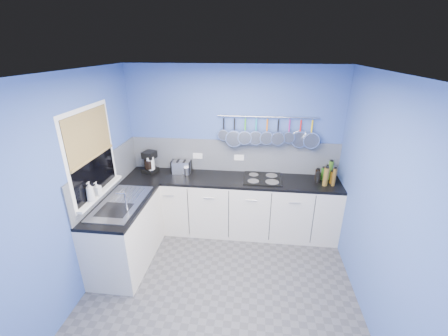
% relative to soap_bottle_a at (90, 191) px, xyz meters
% --- Properties ---
extents(floor, '(3.20, 3.00, 0.02)m').
position_rel_soap_bottle_a_xyz_m(floor, '(1.53, -0.06, -1.18)').
color(floor, '#47474C').
rests_on(floor, ground).
extents(ceiling, '(3.20, 3.00, 0.02)m').
position_rel_soap_bottle_a_xyz_m(ceiling, '(1.53, -0.06, 1.34)').
color(ceiling, white).
rests_on(ceiling, ground).
extents(wall_back, '(3.20, 0.02, 2.50)m').
position_rel_soap_bottle_a_xyz_m(wall_back, '(1.53, 1.45, 0.08)').
color(wall_back, '#3C56A1').
rests_on(wall_back, ground).
extents(wall_front, '(3.20, 0.02, 2.50)m').
position_rel_soap_bottle_a_xyz_m(wall_front, '(1.53, -1.57, 0.08)').
color(wall_front, '#3C56A1').
rests_on(wall_front, ground).
extents(wall_left, '(0.02, 3.00, 2.50)m').
position_rel_soap_bottle_a_xyz_m(wall_left, '(-0.08, -0.06, 0.08)').
color(wall_left, '#3C56A1').
rests_on(wall_left, ground).
extents(wall_right, '(0.02, 3.00, 2.50)m').
position_rel_soap_bottle_a_xyz_m(wall_right, '(3.14, -0.06, 0.08)').
color(wall_right, '#3C56A1').
rests_on(wall_right, ground).
extents(backsplash_back, '(3.20, 0.02, 0.50)m').
position_rel_soap_bottle_a_xyz_m(backsplash_back, '(1.53, 1.42, -0.02)').
color(backsplash_back, gray).
rests_on(backsplash_back, wall_back).
extents(backsplash_left, '(0.02, 1.80, 0.50)m').
position_rel_soap_bottle_a_xyz_m(backsplash_left, '(-0.06, 0.54, -0.02)').
color(backsplash_left, gray).
rests_on(backsplash_left, wall_left).
extents(cabinet_run_back, '(3.20, 0.60, 0.86)m').
position_rel_soap_bottle_a_xyz_m(cabinet_run_back, '(1.53, 1.14, -0.74)').
color(cabinet_run_back, beige).
rests_on(cabinet_run_back, ground).
extents(worktop_back, '(3.20, 0.60, 0.04)m').
position_rel_soap_bottle_a_xyz_m(worktop_back, '(1.53, 1.14, -0.29)').
color(worktop_back, black).
rests_on(worktop_back, cabinet_run_back).
extents(cabinet_run_left, '(0.60, 1.20, 0.86)m').
position_rel_soap_bottle_a_xyz_m(cabinet_run_left, '(0.23, 0.24, -0.74)').
color(cabinet_run_left, beige).
rests_on(cabinet_run_left, ground).
extents(worktop_left, '(0.60, 1.20, 0.04)m').
position_rel_soap_bottle_a_xyz_m(worktop_left, '(0.23, 0.24, -0.29)').
color(worktop_left, black).
rests_on(worktop_left, cabinet_run_left).
extents(window_frame, '(0.01, 1.00, 1.10)m').
position_rel_soap_bottle_a_xyz_m(window_frame, '(-0.05, 0.24, 0.38)').
color(window_frame, white).
rests_on(window_frame, wall_left).
extents(window_glass, '(0.01, 0.90, 1.00)m').
position_rel_soap_bottle_a_xyz_m(window_glass, '(-0.04, 0.24, 0.38)').
color(window_glass, black).
rests_on(window_glass, wall_left).
extents(bamboo_blind, '(0.01, 0.90, 0.55)m').
position_rel_soap_bottle_a_xyz_m(bamboo_blind, '(-0.03, 0.24, 0.61)').
color(bamboo_blind, '#A2894E').
rests_on(bamboo_blind, wall_left).
extents(window_sill, '(0.10, 0.98, 0.03)m').
position_rel_soap_bottle_a_xyz_m(window_sill, '(-0.02, 0.24, -0.13)').
color(window_sill, white).
rests_on(window_sill, wall_left).
extents(sink_unit, '(0.50, 0.95, 0.01)m').
position_rel_soap_bottle_a_xyz_m(sink_unit, '(0.23, 0.24, -0.27)').
color(sink_unit, silver).
rests_on(sink_unit, worktop_left).
extents(mixer_tap, '(0.12, 0.08, 0.26)m').
position_rel_soap_bottle_a_xyz_m(mixer_tap, '(0.39, 0.06, -0.14)').
color(mixer_tap, silver).
rests_on(mixer_tap, worktop_left).
extents(socket_left, '(0.15, 0.01, 0.09)m').
position_rel_soap_bottle_a_xyz_m(socket_left, '(0.98, 1.41, -0.04)').
color(socket_left, white).
rests_on(socket_left, backsplash_back).
extents(socket_right, '(0.15, 0.01, 0.09)m').
position_rel_soap_bottle_a_xyz_m(socket_right, '(1.63, 1.41, -0.04)').
color(socket_right, white).
rests_on(socket_right, backsplash_back).
extents(pot_rail, '(1.45, 0.02, 0.02)m').
position_rel_soap_bottle_a_xyz_m(pot_rail, '(2.03, 1.39, 0.61)').
color(pot_rail, silver).
rests_on(pot_rail, wall_back).
extents(soap_bottle_a, '(0.10, 0.10, 0.24)m').
position_rel_soap_bottle_a_xyz_m(soap_bottle_a, '(0.00, 0.00, 0.00)').
color(soap_bottle_a, white).
rests_on(soap_bottle_a, window_sill).
extents(soap_bottle_b, '(0.09, 0.09, 0.17)m').
position_rel_soap_bottle_a_xyz_m(soap_bottle_b, '(0.00, 0.14, -0.03)').
color(soap_bottle_b, white).
rests_on(soap_bottle_b, window_sill).
extents(paper_towel, '(0.15, 0.15, 0.27)m').
position_rel_soap_bottle_a_xyz_m(paper_towel, '(0.28, 1.20, -0.14)').
color(paper_towel, white).
rests_on(paper_towel, worktop_back).
extents(coffee_maker, '(0.24, 0.25, 0.33)m').
position_rel_soap_bottle_a_xyz_m(coffee_maker, '(0.26, 1.22, -0.10)').
color(coffee_maker, black).
rests_on(coffee_maker, worktop_back).
extents(toaster, '(0.31, 0.21, 0.18)m').
position_rel_soap_bottle_a_xyz_m(toaster, '(0.75, 1.27, -0.18)').
color(toaster, silver).
rests_on(toaster, worktop_back).
extents(canister, '(0.09, 0.09, 0.12)m').
position_rel_soap_bottle_a_xyz_m(canister, '(0.85, 1.19, -0.21)').
color(canister, silver).
rests_on(canister, worktop_back).
extents(hob, '(0.56, 0.49, 0.01)m').
position_rel_soap_bottle_a_xyz_m(hob, '(2.00, 1.17, -0.26)').
color(hob, black).
rests_on(hob, worktop_back).
extents(pan_0, '(0.17, 0.08, 0.36)m').
position_rel_soap_bottle_a_xyz_m(pan_0, '(1.40, 1.38, 0.43)').
color(pan_0, silver).
rests_on(pan_0, pot_rail).
extents(pan_1, '(0.25, 0.12, 0.44)m').
position_rel_soap_bottle_a_xyz_m(pan_1, '(1.55, 1.38, 0.39)').
color(pan_1, silver).
rests_on(pan_1, pot_rail).
extents(pan_2, '(0.21, 0.12, 0.40)m').
position_rel_soap_bottle_a_xyz_m(pan_2, '(1.71, 1.38, 0.41)').
color(pan_2, silver).
rests_on(pan_2, pot_rail).
extents(pan_3, '(0.21, 0.11, 0.40)m').
position_rel_soap_bottle_a_xyz_m(pan_3, '(1.87, 1.38, 0.41)').
color(pan_3, silver).
rests_on(pan_3, pot_rail).
extents(pan_4, '(0.20, 0.11, 0.39)m').
position_rel_soap_bottle_a_xyz_m(pan_4, '(2.03, 1.38, 0.41)').
color(pan_4, silver).
rests_on(pan_4, pot_rail).
extents(pan_5, '(0.20, 0.12, 0.39)m').
position_rel_soap_bottle_a_xyz_m(pan_5, '(2.19, 1.38, 0.41)').
color(pan_5, silver).
rests_on(pan_5, pot_rail).
extents(pan_6, '(0.17, 0.10, 0.36)m').
position_rel_soap_bottle_a_xyz_m(pan_6, '(2.35, 1.38, 0.43)').
color(pan_6, silver).
rests_on(pan_6, pot_rail).
extents(pan_7, '(0.25, 0.05, 0.44)m').
position_rel_soap_bottle_a_xyz_m(pan_7, '(2.51, 1.38, 0.39)').
color(pan_7, silver).
rests_on(pan_7, pot_rail).
extents(pan_8, '(0.24, 0.10, 0.43)m').
position_rel_soap_bottle_a_xyz_m(pan_8, '(2.67, 1.38, 0.40)').
color(pan_8, silver).
rests_on(pan_8, pot_rail).
extents(condiment_0, '(0.07, 0.07, 0.28)m').
position_rel_soap_bottle_a_xyz_m(condiment_0, '(2.98, 1.27, -0.13)').
color(condiment_0, '#3F721E').
rests_on(condiment_0, worktop_back).
extents(condiment_1, '(0.05, 0.05, 0.19)m').
position_rel_soap_bottle_a_xyz_m(condiment_1, '(2.87, 1.24, -0.18)').
color(condiment_1, '#265919').
rests_on(condiment_1, worktop_back).
extents(condiment_2, '(0.07, 0.07, 0.15)m').
position_rel_soap_bottle_a_xyz_m(condiment_2, '(2.80, 1.25, -0.19)').
color(condiment_2, black).
rests_on(condiment_2, worktop_back).
extents(condiment_3, '(0.07, 0.07, 0.17)m').
position_rel_soap_bottle_a_xyz_m(condiment_3, '(2.98, 1.14, -0.18)').
color(condiment_3, '#8C5914').
rests_on(condiment_3, worktop_back).
extents(condiment_4, '(0.05, 0.05, 0.26)m').
position_rel_soap_bottle_a_xyz_m(condiment_4, '(2.90, 1.14, -0.14)').
color(condiment_4, olive).
rests_on(condiment_4, worktop_back).
extents(condiment_5, '(0.07, 0.07, 0.14)m').
position_rel_soap_bottle_a_xyz_m(condiment_5, '(2.79, 1.16, -0.20)').
color(condiment_5, black).
rests_on(condiment_5, worktop_back).
extents(condiment_6, '(0.05, 0.05, 0.26)m').
position_rel_soap_bottle_a_xyz_m(condiment_6, '(2.99, 1.05, -0.14)').
color(condiment_6, brown).
rests_on(condiment_6, worktop_back).
extents(condiment_7, '(0.07, 0.07, 0.26)m').
position_rel_soap_bottle_a_xyz_m(condiment_7, '(2.87, 1.05, -0.14)').
color(condiment_7, brown).
rests_on(condiment_7, worktop_back).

